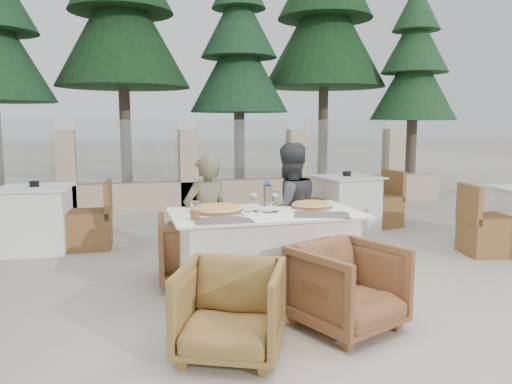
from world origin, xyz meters
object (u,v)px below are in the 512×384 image
object	(u,v)px
beer_glass_left	(195,210)
diner_left	(207,222)
pizza_right	(312,205)
water_bottle	(268,196)
olive_dish	(248,214)
armchair_far_right	(288,245)
armchair_near_right	(347,287)
diner_right	(289,213)
armchair_far_left	(197,249)
beer_glass_right	(274,198)
armchair_near_left	(231,310)
bg_table_b	(346,203)
dining_table	(265,256)
bg_table_a	(37,219)
pizza_left	(217,208)
wine_glass_centre	(254,201)
wine_glass_near	(275,201)

from	to	relation	value
beer_glass_left	diner_left	distance (m)	0.70
diner_left	pizza_right	bearing A→B (deg)	140.53
water_bottle	olive_dish	distance (m)	0.27
pizza_right	armchair_far_right	xyz separation A→B (m)	(-0.06, 0.46, -0.47)
armchair_near_right	diner_right	distance (m)	1.24
pizza_right	armchair_far_right	bearing A→B (deg)	97.45
pizza_right	olive_dish	world-z (taller)	pizza_right
armchair_far_left	armchair_near_right	xyz separation A→B (m)	(0.90, -1.38, -0.01)
beer_glass_right	diner_right	size ratio (longest dim) A/B	0.10
armchair_near_left	diner_left	distance (m)	1.44
pizza_right	bg_table_b	world-z (taller)	pizza_right
dining_table	armchair_near_right	bearing A→B (deg)	-62.46
dining_table	beer_glass_right	world-z (taller)	beer_glass_right
beer_glass_right	armchair_near_left	world-z (taller)	beer_glass_right
diner_right	dining_table	bearing A→B (deg)	39.42
diner_left	armchair_far_right	bearing A→B (deg)	169.28
dining_table	diner_right	bearing A→B (deg)	49.52
pizza_right	diner_left	bearing A→B (deg)	157.95
armchair_near_left	bg_table_a	xyz separation A→B (m)	(-1.64, 3.27, 0.08)
pizza_left	armchair_far_right	distance (m)	1.03
diner_left	bg_table_a	distance (m)	2.55
armchair_near_right	water_bottle	bearing A→B (deg)	95.21
water_bottle	bg_table_a	size ratio (longest dim) A/B	0.17
diner_right	armchair_far_left	bearing A→B (deg)	-22.52
wine_glass_centre	armchair_near_right	distance (m)	1.09
dining_table	beer_glass_right	xyz separation A→B (m)	(0.17, 0.30, 0.45)
pizza_right	bg_table_a	xyz separation A→B (m)	(-2.62, 2.22, -0.41)
wine_glass_centre	wine_glass_near	distance (m)	0.17
water_bottle	wine_glass_near	distance (m)	0.07
armchair_far_right	armchair_near_right	bearing A→B (deg)	78.36
olive_dish	armchair_far_right	bearing A→B (deg)	50.05
pizza_left	pizza_right	size ratio (longest dim) A/B	1.22
water_bottle	bg_table_b	xyz separation A→B (m)	(1.90, 2.44, -0.52)
olive_dish	wine_glass_near	bearing A→B (deg)	25.91
wine_glass_centre	armchair_far_right	distance (m)	0.89
wine_glass_near	beer_glass_left	size ratio (longest dim) A/B	1.26
olive_dish	armchair_near_left	distance (m)	0.99
armchair_near_left	wine_glass_near	bearing A→B (deg)	81.84
armchair_near_left	armchair_far_right	bearing A→B (deg)	83.00
beer_glass_right	bg_table_a	distance (m)	3.12
pizza_right	diner_left	xyz separation A→B (m)	(-0.89, 0.36, -0.17)
wine_glass_near	olive_dish	size ratio (longest dim) A/B	1.67
beer_glass_right	armchair_far_right	world-z (taller)	beer_glass_right
water_bottle	diner_left	world-z (taller)	diner_left
diner_left	bg_table_a	bearing A→B (deg)	-64.52
armchair_far_right	armchair_near_right	world-z (taller)	same
armchair_far_right	bg_table_b	distance (m)	2.40
bg_table_b	diner_left	bearing A→B (deg)	-148.74
dining_table	bg_table_a	distance (m)	3.16
wine_glass_near	wine_glass_centre	bearing A→B (deg)	158.70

